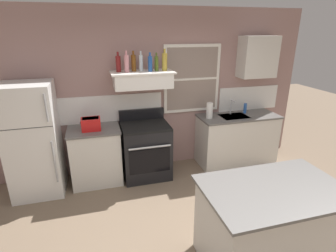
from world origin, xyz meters
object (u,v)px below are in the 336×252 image
(bottle_rose_pink, at_px, (127,63))
(bottle_olive_oil_square, at_px, (156,63))
(bottle_blue_liqueur, at_px, (150,64))
(stove_range, at_px, (146,150))
(bottle_red_label_wine, at_px, (118,64))
(paper_towel_roll, at_px, (210,111))
(dish_soap_bottle, at_px, (245,108))
(kitchen_island, at_px, (269,226))
(bottle_clear_tall, at_px, (141,63))
(refrigerator, at_px, (33,140))
(bottle_champagne_gold_foil, at_px, (165,62))
(bottle_amber_wine, at_px, (134,63))
(toaster, at_px, (91,124))

(bottle_rose_pink, height_order, bottle_olive_oil_square, bottle_rose_pink)
(bottle_blue_liqueur, bearing_deg, stove_range, -159.92)
(bottle_red_label_wine, xyz_separation_m, paper_towel_roll, (1.48, -0.09, -0.82))
(dish_soap_bottle, xyz_separation_m, kitchen_island, (-1.01, -2.26, -0.54))
(bottle_clear_tall, height_order, paper_towel_roll, bottle_clear_tall)
(bottle_blue_liqueur, bearing_deg, refrigerator, -177.87)
(bottle_blue_liqueur, relative_size, paper_towel_roll, 1.05)
(bottle_rose_pink, xyz_separation_m, bottle_olive_oil_square, (0.46, 0.04, -0.02))
(stove_range, xyz_separation_m, bottle_champagne_gold_foil, (0.35, 0.08, 1.42))
(bottle_blue_liqueur, xyz_separation_m, bottle_champagne_gold_foil, (0.23, 0.04, 0.02))
(bottle_red_label_wine, bearing_deg, paper_towel_roll, -3.63)
(bottle_red_label_wine, bearing_deg, refrigerator, -173.23)
(bottle_clear_tall, bearing_deg, paper_towel_roll, -5.84)
(refrigerator, bearing_deg, bottle_amber_wine, 5.84)
(bottle_champagne_gold_foil, relative_size, paper_towel_roll, 1.21)
(bottle_rose_pink, xyz_separation_m, dish_soap_bottle, (2.12, 0.08, -0.88))
(refrigerator, relative_size, bottle_red_label_wine, 5.69)
(bottle_amber_wine, height_order, dish_soap_bottle, bottle_amber_wine)
(bottle_amber_wine, bearing_deg, toaster, -168.12)
(refrigerator, distance_m, stove_range, 1.69)
(stove_range, relative_size, paper_towel_roll, 4.04)
(bottle_rose_pink, relative_size, bottle_blue_liqueur, 1.10)
(refrigerator, relative_size, bottle_olive_oil_square, 6.15)
(paper_towel_roll, bearing_deg, dish_soap_bottle, 7.62)
(bottle_blue_liqueur, distance_m, kitchen_island, 2.69)
(bottle_olive_oil_square, xyz_separation_m, kitchen_island, (0.64, -2.22, -1.40))
(bottle_olive_oil_square, xyz_separation_m, dish_soap_bottle, (1.65, 0.04, -0.86))
(kitchen_island, bearing_deg, bottle_olive_oil_square, 106.10)
(stove_range, bearing_deg, kitchen_island, -67.73)
(stove_range, relative_size, dish_soap_bottle, 6.06)
(toaster, bearing_deg, bottle_olive_oil_square, 6.12)
(bottle_red_label_wine, xyz_separation_m, bottle_amber_wine, (0.23, 0.00, 0.01))
(bottle_red_label_wine, relative_size, kitchen_island, 0.21)
(bottle_red_label_wine, xyz_separation_m, bottle_clear_tall, (0.35, 0.02, 0.00))
(bottle_clear_tall, xyz_separation_m, bottle_olive_oil_square, (0.23, -0.06, -0.01))
(bottle_clear_tall, distance_m, dish_soap_bottle, 2.07)
(stove_range, bearing_deg, bottle_amber_wine, 131.94)
(refrigerator, relative_size, toaster, 5.62)
(refrigerator, xyz_separation_m, stove_range, (1.65, 0.02, -0.37))
(bottle_clear_tall, bearing_deg, bottle_amber_wine, -170.20)
(bottle_champagne_gold_foil, bearing_deg, bottle_clear_tall, 168.07)
(refrigerator, distance_m, kitchen_island, 3.30)
(bottle_blue_liqueur, distance_m, bottle_olive_oil_square, 0.12)
(bottle_red_label_wine, distance_m, dish_soap_bottle, 2.39)
(stove_range, bearing_deg, dish_soap_bottle, 4.18)
(toaster, height_order, paper_towel_roll, paper_towel_roll)
(stove_range, bearing_deg, toaster, -178.94)
(dish_soap_bottle, bearing_deg, bottle_champagne_gold_foil, -177.80)
(bottle_rose_pink, relative_size, bottle_clear_tall, 1.05)
(stove_range, bearing_deg, paper_towel_roll, 1.89)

